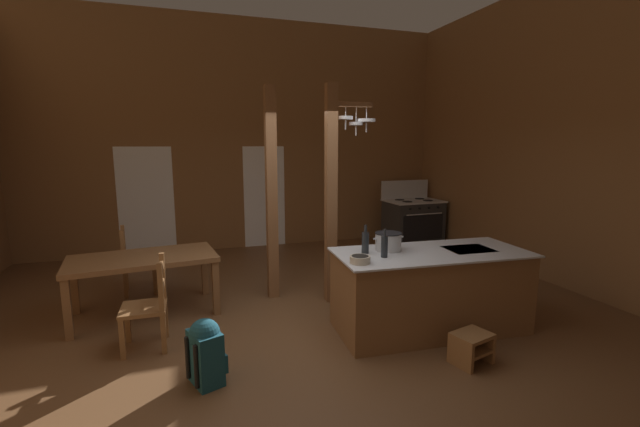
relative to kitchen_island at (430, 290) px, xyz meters
The scene contains 18 objects.
ground_plane 1.55m from the kitchen_island, behind, with size 9.00×9.39×0.10m, color brown.
wall_back 5.13m from the kitchen_island, 107.61° to the left, with size 9.00×0.14×4.50m, color brown.
wall_right 3.26m from the kitchen_island, ahead, with size 0.14×9.39×4.50m, color brown.
glazed_door_back_left 5.61m from the kitchen_island, 126.22° to the left, with size 1.00×0.01×2.05m, color white.
glazed_panel_back_right 4.66m from the kitchen_island, 103.04° to the left, with size 0.84×0.01×2.05m, color white.
kitchen_island is the anchor object (origin of this frame).
stove_range 4.19m from the kitchen_island, 62.08° to the left, with size 1.17×0.86×1.32m.
support_post_with_pot_rack 1.77m from the kitchen_island, 122.44° to the left, with size 0.67×0.24×2.85m.
support_post_center 2.36m from the kitchen_island, 133.64° to the left, with size 0.14×0.14×2.85m.
step_stool 0.84m from the kitchen_island, 92.58° to the right, with size 0.42×0.36×0.30m.
dining_table 3.45m from the kitchen_island, 155.06° to the left, with size 1.80×1.11×0.74m.
ladderback_chair_near_window 4.05m from the kitchen_island, 144.88° to the left, with size 0.48×0.48×0.95m.
ladderback_chair_by_post 3.04m from the kitchen_island, behind, with size 0.44×0.44×0.95m.
backpack 2.51m from the kitchen_island, behind, with size 0.37×0.38×0.60m.
stockpot_on_counter 0.74m from the kitchen_island, 155.58° to the left, with size 0.37×0.30×0.20m.
mixing_bowl_on_counter 1.08m from the kitchen_island, 169.69° to the right, with size 0.21×0.21×0.07m.
bottle_tall_on_counter 0.84m from the kitchen_island, behind, with size 0.07×0.07×0.30m.
bottle_short_on_counter 0.95m from the kitchen_island, 167.53° to the left, with size 0.08×0.08×0.32m.
Camera 1 is at (-1.12, -4.09, 2.09)m, focal length 23.26 mm.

